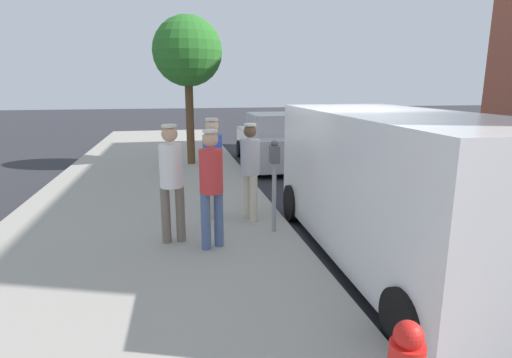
{
  "coord_description": "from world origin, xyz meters",
  "views": [
    {
      "loc": [
        2.91,
        6.57,
        2.52
      ],
      "look_at": [
        1.65,
        0.27,
        1.05
      ],
      "focal_mm": 28.94,
      "sensor_mm": 36.0,
      "label": 1
    }
  ],
  "objects_px": {
    "pedestrian_in_gray": "(250,165)",
    "parked_van": "(397,184)",
    "street_tree": "(188,52)",
    "pedestrian_in_red": "(211,181)",
    "parking_meter_near": "(274,170)",
    "pedestrian_in_blue": "(213,162)",
    "parked_sedan_behind": "(275,142)",
    "pedestrian_in_white": "(171,176)"
  },
  "relations": [
    {
      "from": "pedestrian_in_red",
      "to": "pedestrian_in_white",
      "type": "bearing_deg",
      "value": -31.78
    },
    {
      "from": "parking_meter_near",
      "to": "pedestrian_in_red",
      "type": "relative_size",
      "value": 0.87
    },
    {
      "from": "parked_van",
      "to": "parked_sedan_behind",
      "type": "height_order",
      "value": "parked_van"
    },
    {
      "from": "pedestrian_in_red",
      "to": "street_tree",
      "type": "height_order",
      "value": "street_tree"
    },
    {
      "from": "parking_meter_near",
      "to": "street_tree",
      "type": "xyz_separation_m",
      "value": [
        1.06,
        -6.38,
        2.26
      ]
    },
    {
      "from": "pedestrian_in_gray",
      "to": "street_tree",
      "type": "distance_m",
      "value": 6.18
    },
    {
      "from": "pedestrian_in_blue",
      "to": "parked_van",
      "type": "xyz_separation_m",
      "value": [
        -2.41,
        1.98,
        -0.04
      ]
    },
    {
      "from": "parked_van",
      "to": "pedestrian_in_white",
      "type": "bearing_deg",
      "value": -17.53
    },
    {
      "from": "pedestrian_in_red",
      "to": "street_tree",
      "type": "xyz_separation_m",
      "value": [
        0.01,
        -6.88,
        2.28
      ]
    },
    {
      "from": "pedestrian_in_blue",
      "to": "parked_sedan_behind",
      "type": "height_order",
      "value": "pedestrian_in_blue"
    },
    {
      "from": "pedestrian_in_gray",
      "to": "pedestrian_in_blue",
      "type": "bearing_deg",
      "value": -12.43
    },
    {
      "from": "pedestrian_in_red",
      "to": "parked_sedan_behind",
      "type": "xyz_separation_m",
      "value": [
        -2.64,
        -6.88,
        -0.41
      ]
    },
    {
      "from": "pedestrian_in_gray",
      "to": "parked_van",
      "type": "xyz_separation_m",
      "value": [
        -1.76,
        1.84,
        0.02
      ]
    },
    {
      "from": "pedestrian_in_gray",
      "to": "street_tree",
      "type": "bearing_deg",
      "value": -82.0
    },
    {
      "from": "pedestrian_in_gray",
      "to": "pedestrian_in_white",
      "type": "bearing_deg",
      "value": 32.18
    },
    {
      "from": "pedestrian_in_gray",
      "to": "street_tree",
      "type": "xyz_separation_m",
      "value": [
        0.8,
        -5.68,
        2.31
      ]
    },
    {
      "from": "pedestrian_in_white",
      "to": "street_tree",
      "type": "bearing_deg",
      "value": -94.89
    },
    {
      "from": "parked_van",
      "to": "parked_sedan_behind",
      "type": "bearing_deg",
      "value": -90.61
    },
    {
      "from": "parking_meter_near",
      "to": "parked_sedan_behind",
      "type": "distance_m",
      "value": 6.58
    },
    {
      "from": "pedestrian_in_red",
      "to": "parked_sedan_behind",
      "type": "relative_size",
      "value": 0.4
    },
    {
      "from": "pedestrian_in_red",
      "to": "pedestrian_in_gray",
      "type": "bearing_deg",
      "value": -123.37
    },
    {
      "from": "pedestrian_in_red",
      "to": "pedestrian_in_gray",
      "type": "relative_size",
      "value": 1.02
    },
    {
      "from": "pedestrian_in_blue",
      "to": "parked_van",
      "type": "bearing_deg",
      "value": 140.54
    },
    {
      "from": "pedestrian_in_blue",
      "to": "pedestrian_in_red",
      "type": "bearing_deg",
      "value": 83.63
    },
    {
      "from": "parked_sedan_behind",
      "to": "street_tree",
      "type": "distance_m",
      "value": 3.77
    },
    {
      "from": "street_tree",
      "to": "pedestrian_in_blue",
      "type": "bearing_deg",
      "value": 91.61
    },
    {
      "from": "parking_meter_near",
      "to": "parked_van",
      "type": "relative_size",
      "value": 0.29
    },
    {
      "from": "pedestrian_in_red",
      "to": "parked_van",
      "type": "height_order",
      "value": "parked_van"
    },
    {
      "from": "pedestrian_in_blue",
      "to": "pedestrian_in_gray",
      "type": "xyz_separation_m",
      "value": [
        -0.64,
        0.14,
        -0.06
      ]
    },
    {
      "from": "pedestrian_in_white",
      "to": "parked_van",
      "type": "distance_m",
      "value": 3.27
    },
    {
      "from": "parked_van",
      "to": "street_tree",
      "type": "bearing_deg",
      "value": -71.19
    },
    {
      "from": "parking_meter_near",
      "to": "pedestrian_in_white",
      "type": "bearing_deg",
      "value": 5.29
    },
    {
      "from": "pedestrian_in_blue",
      "to": "parked_sedan_behind",
      "type": "bearing_deg",
      "value": -114.22
    },
    {
      "from": "pedestrian_in_blue",
      "to": "pedestrian_in_gray",
      "type": "relative_size",
      "value": 1.05
    },
    {
      "from": "pedestrian_in_white",
      "to": "pedestrian_in_gray",
      "type": "height_order",
      "value": "pedestrian_in_white"
    },
    {
      "from": "pedestrian_in_white",
      "to": "parked_van",
      "type": "relative_size",
      "value": 0.34
    },
    {
      "from": "parking_meter_near",
      "to": "pedestrian_in_gray",
      "type": "distance_m",
      "value": 0.75
    },
    {
      "from": "street_tree",
      "to": "pedestrian_in_red",
      "type": "bearing_deg",
      "value": 90.04
    },
    {
      "from": "parked_sedan_behind",
      "to": "pedestrian_in_red",
      "type": "bearing_deg",
      "value": 69.01
    },
    {
      "from": "parking_meter_near",
      "to": "parked_sedan_behind",
      "type": "xyz_separation_m",
      "value": [
        -1.58,
        -6.38,
        -0.43
      ]
    },
    {
      "from": "parking_meter_near",
      "to": "parked_sedan_behind",
      "type": "bearing_deg",
      "value": -103.92
    },
    {
      "from": "parked_sedan_behind",
      "to": "parked_van",
      "type": "bearing_deg",
      "value": 89.39
    }
  ]
}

